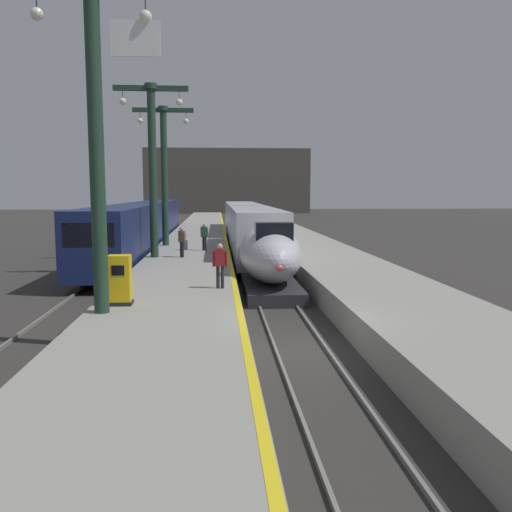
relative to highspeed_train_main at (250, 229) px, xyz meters
The scene contains 19 objects.
ground_plane 24.67m from the highspeed_train_main, 90.00° to the right, with size 260.00×260.00×0.00m, color #33302D.
platform_left 4.29m from the highspeed_train_main, behind, with size 4.80×110.00×1.05m, color gray.
platform_right 4.29m from the highspeed_train_main, ahead, with size 4.80×110.00×1.05m, color gray.
platform_left_safety_stripe 1.98m from the highspeed_train_main, behind, with size 0.20×107.80×0.01m, color yellow.
rail_main_left 3.53m from the highspeed_train_main, 104.48° to the left, with size 0.08×110.00×0.12m, color slate.
rail_main_right 3.53m from the highspeed_train_main, 75.52° to the left, with size 0.08×110.00×0.12m, color slate.
rail_secondary_left 9.50m from the highspeed_train_main, 161.83° to the left, with size 0.08×110.00×0.12m, color slate.
rail_secondary_right 8.12m from the highspeed_train_main, 158.43° to the left, with size 0.08×110.00×0.12m, color slate.
highspeed_train_main is the anchor object (origin of this frame).
regional_train_adjacent 8.48m from the highspeed_train_main, 162.75° to the left, with size 2.85×36.60×3.80m.
station_column_near 24.75m from the highspeed_train_main, 103.94° to the right, with size 4.00×0.68×9.49m.
station_column_mid 12.36m from the highspeed_train_main, 121.13° to the right, with size 4.00×0.68×9.37m.
station_column_far 8.16m from the highspeed_train_main, 151.85° to the right, with size 4.00×0.68×9.20m.
passenger_near_edge 7.31m from the highspeed_train_main, 116.04° to the right, with size 0.47×0.40×1.69m.
passenger_mid_platform 19.88m from the highspeed_train_main, 96.72° to the right, with size 0.57×0.26×1.69m.
passenger_far_waiting 10.87m from the highspeed_train_main, 113.72° to the right, with size 0.41×0.47×1.69m.
rolling_suitcase 7.67m from the highspeed_train_main, 125.75° to the right, with size 0.40×0.22×0.98m.
ticket_machine_yellow 23.11m from the highspeed_train_main, 103.89° to the right, with size 0.76×0.62×1.60m.
terminus_back_wall 77.57m from the highspeed_train_main, 90.00° to the left, with size 36.00×2.00×14.00m, color #4C4742.
Camera 1 is at (-2.44, -14.96, 4.65)m, focal length 37.47 mm.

